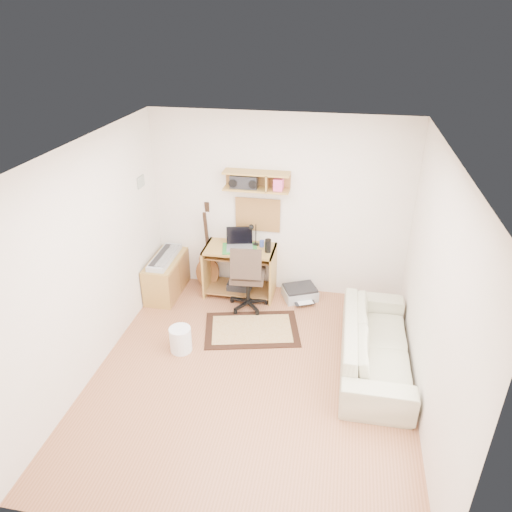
% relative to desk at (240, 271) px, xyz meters
% --- Properties ---
extents(floor, '(3.60, 4.00, 0.01)m').
position_rel_desk_xyz_m(floor, '(0.51, -1.73, -0.38)').
color(floor, '#A96A46').
rests_on(floor, ground).
extents(ceiling, '(3.60, 4.00, 0.01)m').
position_rel_desk_xyz_m(ceiling, '(0.51, -1.73, 2.23)').
color(ceiling, white).
rests_on(ceiling, ground).
extents(back_wall, '(3.60, 0.01, 2.60)m').
position_rel_desk_xyz_m(back_wall, '(0.51, 0.28, 0.93)').
color(back_wall, silver).
rests_on(back_wall, ground).
extents(left_wall, '(0.01, 4.00, 2.60)m').
position_rel_desk_xyz_m(left_wall, '(-1.29, -1.73, 0.93)').
color(left_wall, silver).
rests_on(left_wall, ground).
extents(right_wall, '(0.01, 4.00, 2.60)m').
position_rel_desk_xyz_m(right_wall, '(2.32, -1.73, 0.93)').
color(right_wall, silver).
rests_on(right_wall, ground).
extents(wall_shelf, '(0.90, 0.25, 0.26)m').
position_rel_desk_xyz_m(wall_shelf, '(0.21, 0.15, 1.32)').
color(wall_shelf, '#B5883F').
rests_on(wall_shelf, back_wall).
extents(cork_board, '(0.64, 0.03, 0.49)m').
position_rel_desk_xyz_m(cork_board, '(0.21, 0.25, 0.79)').
color(cork_board, tan).
rests_on(cork_board, back_wall).
extents(wall_photo, '(0.02, 0.20, 0.15)m').
position_rel_desk_xyz_m(wall_photo, '(-1.27, -0.23, 1.34)').
color(wall_photo, '#4C8CBF').
rests_on(wall_photo, left_wall).
extents(desk, '(1.00, 0.55, 0.75)m').
position_rel_desk_xyz_m(desk, '(0.00, 0.00, 0.00)').
color(desk, '#B5883F').
rests_on(desk, floor).
extents(laptop, '(0.44, 0.44, 0.28)m').
position_rel_desk_xyz_m(laptop, '(0.01, -0.02, 0.52)').
color(laptop, silver).
rests_on(laptop, desk).
extents(speaker, '(0.09, 0.09, 0.19)m').
position_rel_desk_xyz_m(speaker, '(0.42, -0.05, 0.47)').
color(speaker, black).
rests_on(speaker, desk).
extents(desk_lamp, '(0.11, 0.11, 0.33)m').
position_rel_desk_xyz_m(desk_lamp, '(0.21, 0.14, 0.54)').
color(desk_lamp, black).
rests_on(desk_lamp, desk).
extents(pencil_cup, '(0.07, 0.07, 0.09)m').
position_rel_desk_xyz_m(pencil_cup, '(0.30, 0.10, 0.42)').
color(pencil_cup, '#384DA9').
rests_on(pencil_cup, desk).
extents(boombox, '(0.37, 0.17, 0.19)m').
position_rel_desk_xyz_m(boombox, '(0.05, 0.15, 1.30)').
color(boombox, black).
rests_on(boombox, wall_shelf).
extents(rug, '(1.37, 1.07, 0.02)m').
position_rel_desk_xyz_m(rug, '(0.34, -0.86, -0.37)').
color(rug, beige).
rests_on(rug, floor).
extents(task_chair, '(0.56, 0.56, 1.01)m').
position_rel_desk_xyz_m(task_chair, '(0.19, -0.33, 0.13)').
color(task_chair, '#35281F').
rests_on(task_chair, floor).
extents(cabinet, '(0.40, 0.90, 0.55)m').
position_rel_desk_xyz_m(cabinet, '(-1.07, -0.18, -0.10)').
color(cabinet, '#B5883F').
rests_on(cabinet, floor).
extents(music_keyboard, '(0.25, 0.80, 0.07)m').
position_rel_desk_xyz_m(music_keyboard, '(-1.07, -0.18, 0.21)').
color(music_keyboard, '#B2B5BA').
rests_on(music_keyboard, cabinet).
extents(guitar, '(0.35, 0.23, 1.31)m').
position_rel_desk_xyz_m(guitar, '(-0.53, 0.13, 0.28)').
color(guitar, '#955A2E').
rests_on(guitar, floor).
extents(waste_basket, '(0.31, 0.31, 0.32)m').
position_rel_desk_xyz_m(waste_basket, '(-0.43, -1.43, -0.21)').
color(waste_basket, white).
rests_on(waste_basket, floor).
extents(printer, '(0.57, 0.52, 0.17)m').
position_rel_desk_xyz_m(printer, '(0.88, 0.03, -0.29)').
color(printer, '#A5A8AA').
rests_on(printer, floor).
extents(sofa, '(0.57, 1.96, 0.77)m').
position_rel_desk_xyz_m(sofa, '(1.89, -1.25, 0.01)').
color(sofa, '#BCB695').
rests_on(sofa, floor).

